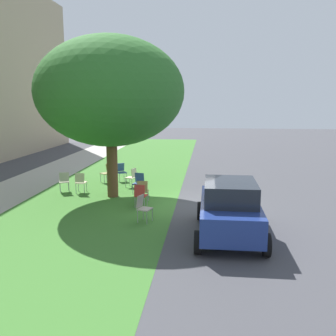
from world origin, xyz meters
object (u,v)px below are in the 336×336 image
at_px(chair_4, 81,181).
at_px(parked_car, 229,208).
at_px(chair_8, 64,180).
at_px(chair_6, 140,194).
at_px(chair_1, 139,182).
at_px(chair_3, 121,171).
at_px(chair_7, 143,190).
at_px(chair_5, 143,206).
at_px(street_tree, 110,92).
at_px(chair_0, 132,176).
at_px(chair_2, 107,172).

height_order(chair_4, parked_car, parked_car).
bearing_deg(chair_8, chair_6, -118.44).
bearing_deg(chair_4, chair_1, -86.89).
bearing_deg(chair_3, chair_7, -155.26).
relative_size(chair_5, chair_8, 1.00).
relative_size(street_tree, chair_4, 7.28).
xyz_separation_m(chair_3, parked_car, (-7.06, -4.85, 0.32)).
xyz_separation_m(street_tree, chair_7, (-0.81, -1.40, -3.72)).
bearing_deg(chair_7, chair_1, 16.83).
bearing_deg(chair_3, chair_6, -158.36).
height_order(chair_0, chair_2, same).
relative_size(chair_0, parked_car, 0.24).
distance_m(chair_0, chair_3, 1.47).
xyz_separation_m(chair_0, chair_2, (0.92, 1.44, 0.00)).
xyz_separation_m(street_tree, chair_4, (0.43, 1.51, -3.72)).
height_order(chair_2, chair_6, same).
relative_size(chair_7, parked_car, 0.24).
bearing_deg(chair_8, chair_1, -88.93).
distance_m(chair_4, chair_7, 3.16).
distance_m(street_tree, chair_8, 4.38).
xyz_separation_m(street_tree, chair_6, (-1.49, -1.43, -3.72)).
bearing_deg(chair_2, chair_5, -154.14).
xyz_separation_m(chair_0, chair_4, (-1.28, 1.97, 0.00)).
bearing_deg(street_tree, chair_5, -149.85).
bearing_deg(chair_3, street_tree, -173.48).
height_order(street_tree, chair_2, street_tree).
distance_m(street_tree, chair_5, 5.16).
height_order(street_tree, chair_5, street_tree).
bearing_deg(chair_0, chair_8, 113.88).
bearing_deg(chair_2, chair_6, -149.78).
relative_size(chair_4, parked_car, 0.24).
xyz_separation_m(chair_2, chair_7, (-3.45, -2.37, 0.00)).
xyz_separation_m(street_tree, chair_1, (0.57, -0.98, -3.72)).
bearing_deg(chair_2, chair_7, -145.43).
bearing_deg(chair_6, chair_5, -166.86).
bearing_deg(street_tree, chair_1, -59.82).
height_order(chair_0, chair_1, same).
relative_size(chair_0, chair_1, 1.00).
bearing_deg(chair_1, chair_5, -167.37).
bearing_deg(chair_6, chair_2, 30.22).
distance_m(chair_1, chair_2, 2.85).
bearing_deg(chair_8, street_tree, -102.64).
bearing_deg(chair_6, chair_0, 16.77).
bearing_deg(chair_7, chair_3, 24.74).
bearing_deg(chair_4, chair_7, -113.15).
bearing_deg(chair_3, chair_0, -147.19).
relative_size(chair_1, chair_5, 1.00).
distance_m(chair_3, chair_8, 3.11).
xyz_separation_m(chair_4, chair_7, (-1.24, -2.91, 0.00)).
relative_size(street_tree, parked_car, 1.73).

